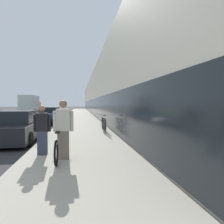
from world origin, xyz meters
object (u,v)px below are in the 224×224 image
at_px(person_rider, 63,130).
at_px(cruiser_bike_nearest, 104,124).
at_px(parked_sedan_far, 50,114).
at_px(vintage_roadster_curbside, 38,122).
at_px(tandem_bicycle, 60,144).
at_px(bike_rack_hoop, 104,124).
at_px(moving_truck, 30,105).
at_px(person_bystander, 42,130).
at_px(parked_sedan_curbside, 17,127).

bearing_deg(person_rider, cruiser_bike_nearest, 72.15).
bearing_deg(parked_sedan_far, vintage_roadster_curbside, -90.41).
relative_size(tandem_bicycle, bike_rack_hoop, 3.20).
height_order(tandem_bicycle, cruiser_bike_nearest, cruiser_bike_nearest).
height_order(tandem_bicycle, moving_truck, moving_truck).
bearing_deg(person_bystander, moving_truck, 103.72).
bearing_deg(moving_truck, vintage_roadster_curbside, -75.58).
distance_m(person_rider, moving_truck, 30.51).
bearing_deg(cruiser_bike_nearest, tandem_bicycle, -110.15).
distance_m(tandem_bicycle, bike_rack_hoop, 4.70).
bearing_deg(person_rider, parked_sedan_curbside, 122.39).
height_order(person_bystander, cruiser_bike_nearest, person_bystander).
bearing_deg(person_bystander, tandem_bicycle, -23.56).
bearing_deg(moving_truck, tandem_bicycle, -75.37).
bearing_deg(parked_sedan_curbside, person_rider, -57.61).
bearing_deg(bike_rack_hoop, person_rider, -110.73).
bearing_deg(parked_sedan_curbside, person_bystander, -61.86).
distance_m(bike_rack_hoop, cruiser_bike_nearest, 1.17).
height_order(cruiser_bike_nearest, moving_truck, moving_truck).
height_order(bike_rack_hoop, parked_sedan_curbside, parked_sedan_curbside).
height_order(tandem_bicycle, parked_sedan_curbside, parked_sedan_curbside).
height_order(parked_sedan_curbside, moving_truck, moving_truck).
bearing_deg(person_rider, person_bystander, 139.15).
xyz_separation_m(bike_rack_hoop, moving_truck, (-9.51, 24.86, 0.89)).
xyz_separation_m(person_rider, moving_truck, (-7.75, 29.51, 0.55)).
distance_m(tandem_bicycle, vintage_roadster_curbside, 8.90).
bearing_deg(bike_rack_hoop, tandem_bicycle, -113.76).
relative_size(bike_rack_hoop, cruiser_bike_nearest, 0.45).
bearing_deg(person_rider, parked_sedan_far, 99.33).
bearing_deg(parked_sedan_far, person_bystander, -83.01).
distance_m(bike_rack_hoop, parked_sedan_far, 10.89).
height_order(cruiser_bike_nearest, vintage_roadster_curbside, cruiser_bike_nearest).
bearing_deg(parked_sedan_far, parked_sedan_curbside, -89.65).
xyz_separation_m(tandem_bicycle, person_rider, (0.13, -0.35, 0.49)).
height_order(person_rider, parked_sedan_curbside, person_rider).
relative_size(parked_sedan_far, moving_truck, 0.64).
bearing_deg(parked_sedan_far, moving_truck, 109.80).
distance_m(cruiser_bike_nearest, vintage_roadster_curbside, 5.34).
relative_size(person_rider, moving_truck, 0.25).
bearing_deg(person_rider, vintage_roadster_curbside, 105.36).
height_order(parked_sedan_curbside, parked_sedan_far, parked_sedan_curbside).
bearing_deg(vintage_roadster_curbside, person_bystander, -78.02).
bearing_deg(parked_sedan_far, bike_rack_hoop, -67.44).
xyz_separation_m(tandem_bicycle, person_bystander, (-0.55, 0.24, 0.41)).
relative_size(person_bystander, cruiser_bike_nearest, 0.81).
distance_m(parked_sedan_far, moving_truck, 15.76).
relative_size(tandem_bicycle, parked_sedan_far, 0.62).
distance_m(person_rider, vintage_roadster_curbside, 9.29).
bearing_deg(vintage_roadster_curbside, cruiser_bike_nearest, -35.87).
xyz_separation_m(person_rider, vintage_roadster_curbside, (-2.46, 8.94, -0.58)).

